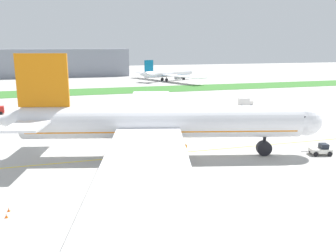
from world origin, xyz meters
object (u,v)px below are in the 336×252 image
(airliner_foreground, at_px, (157,123))
(traffic_cone_near_nose, at_px, (6,216))
(ground_crew_wingwalker_starboard, at_px, (268,150))
(parked_airliner_far_centre, at_px, (167,74))
(service_truck_catering_van, at_px, (245,102))
(ground_crew_marshaller_front, at_px, (157,155))
(traffic_cone_port_wing, at_px, (9,209))
(ground_crew_wingwalker_port, at_px, (185,147))
(pushback_tug, at_px, (321,150))
(service_truck_baggage_loader, at_px, (43,110))

(airliner_foreground, xyz_separation_m, traffic_cone_near_nose, (-23.72, -18.25, -6.17))
(ground_crew_wingwalker_starboard, distance_m, parked_airliner_far_centre, 143.84)
(parked_airliner_far_centre, bearing_deg, traffic_cone_near_nose, -112.83)
(parked_airliner_far_centre, bearing_deg, service_truck_catering_van, -89.73)
(ground_crew_marshaller_front, relative_size, traffic_cone_near_nose, 2.70)
(ground_crew_marshaller_front, height_order, service_truck_catering_van, service_truck_catering_van)
(service_truck_catering_van, bearing_deg, traffic_cone_port_wing, -137.27)
(ground_crew_wingwalker_starboard, height_order, parked_airliner_far_centre, parked_airliner_far_centre)
(ground_crew_marshaller_front, xyz_separation_m, traffic_cone_near_nose, (-23.07, -16.00, -0.67))
(ground_crew_marshaller_front, xyz_separation_m, traffic_cone_port_wing, (-23.04, -14.29, -0.67))
(ground_crew_wingwalker_starboard, xyz_separation_m, traffic_cone_port_wing, (-44.12, -11.64, -0.71))
(traffic_cone_port_wing, bearing_deg, parked_airliner_far_centre, 66.95)
(ground_crew_wingwalker_port, bearing_deg, ground_crew_marshaller_front, -151.26)
(airliner_foreground, relative_size, ground_crew_marshaller_front, 61.60)
(pushback_tug, distance_m, ground_crew_wingwalker_port, 25.77)
(ground_crew_marshaller_front, height_order, traffic_cone_near_nose, ground_crew_marshaller_front)
(airliner_foreground, distance_m, parked_airliner_far_centre, 143.54)
(traffic_cone_port_wing, distance_m, service_truck_catering_van, 89.72)
(ground_crew_wingwalker_port, xyz_separation_m, ground_crew_marshaller_front, (-6.67, -3.66, -0.04))
(pushback_tug, distance_m, traffic_cone_port_wing, 54.55)
(parked_airliner_far_centre, bearing_deg, airliner_foreground, -106.92)
(pushback_tug, height_order, ground_crew_wingwalker_port, pushback_tug)
(airliner_foreground, xyz_separation_m, ground_crew_wingwalker_port, (6.02, 1.41, -5.46))
(pushback_tug, height_order, ground_crew_wingwalker_starboard, pushback_tug)
(service_truck_baggage_loader, relative_size, parked_airliner_far_centre, 0.09)
(pushback_tug, height_order, traffic_cone_port_wing, pushback_tug)
(ground_crew_marshaller_front, distance_m, service_truck_catering_van, 63.30)
(service_truck_baggage_loader, distance_m, parked_airliner_far_centre, 110.29)
(ground_crew_wingwalker_starboard, xyz_separation_m, parked_airliner_far_centre, (21.34, 142.21, 3.22))
(service_truck_catering_van, bearing_deg, pushback_tug, -103.06)
(airliner_foreground, distance_m, traffic_cone_port_wing, 29.54)
(traffic_cone_port_wing, bearing_deg, service_truck_catering_van, 42.73)
(airliner_foreground, height_order, pushback_tug, airliner_foreground)
(airliner_foreground, height_order, traffic_cone_near_nose, airliner_foreground)
(ground_crew_wingwalker_port, xyz_separation_m, parked_airliner_far_centre, (35.75, 135.90, 3.21))
(service_truck_baggage_loader, bearing_deg, airliner_foreground, -64.82)
(ground_crew_wingwalker_port, height_order, traffic_cone_port_wing, ground_crew_wingwalker_port)
(pushback_tug, relative_size, ground_crew_wingwalker_starboard, 3.52)
(airliner_foreground, xyz_separation_m, ground_crew_wingwalker_starboard, (20.43, -4.90, -5.47))
(pushback_tug, xyz_separation_m, service_truck_catering_van, (12.07, 52.00, 0.67))
(pushback_tug, distance_m, traffic_cone_near_nose, 54.89)
(airliner_foreground, xyz_separation_m, pushback_tug, (30.13, -7.67, -5.48))
(parked_airliner_far_centre, bearing_deg, ground_crew_marshaller_front, -106.91)
(traffic_cone_near_nose, xyz_separation_m, parked_airliner_far_centre, (65.49, 155.56, 3.92))
(ground_crew_marshaller_front, height_order, ground_crew_wingwalker_starboard, ground_crew_wingwalker_starboard)
(ground_crew_wingwalker_starboard, distance_m, traffic_cone_port_wing, 45.64)
(pushback_tug, xyz_separation_m, traffic_cone_near_nose, (-53.85, -10.58, -0.70))
(traffic_cone_port_wing, height_order, service_truck_catering_van, service_truck_catering_van)
(ground_crew_marshaller_front, distance_m, traffic_cone_port_wing, 27.12)
(traffic_cone_near_nose, distance_m, service_truck_baggage_loader, 65.94)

